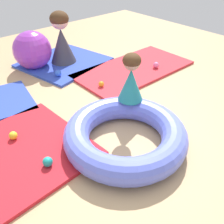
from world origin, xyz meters
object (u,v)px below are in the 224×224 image
at_px(adult_seated, 61,38).
at_px(play_ball_yellow, 13,135).
at_px(child_in_teal, 131,78).
at_px(play_ball_pink, 156,65).
at_px(inflatable_cushion, 125,135).
at_px(play_ball_blue, 58,73).
at_px(play_ball_teal, 48,162).
at_px(play_ball_orange, 101,84).
at_px(play_ball_yellow_second, 57,48).
at_px(exercise_ball_large, 32,50).

distance_m(adult_seated, play_ball_yellow, 2.02).
xyz_separation_m(child_in_teal, play_ball_pink, (1.22, 0.64, -0.44)).
height_order(inflatable_cushion, play_ball_yellow, inflatable_cushion).
xyz_separation_m(play_ball_blue, play_ball_teal, (-1.04, -1.49, -0.00)).
height_order(child_in_teal, adult_seated, adult_seated).
bearing_deg(play_ball_teal, play_ball_orange, 31.93).
height_order(adult_seated, play_ball_yellow_second, adult_seated).
distance_m(adult_seated, play_ball_pink, 1.56).
relative_size(play_ball_blue, play_ball_orange, 1.28).
relative_size(play_ball_yellow, play_ball_blue, 0.87).
distance_m(play_ball_teal, play_ball_yellow_second, 2.89).
xyz_separation_m(play_ball_yellow, play_ball_pink, (2.43, 0.15, 0.00)).
bearing_deg(play_ball_yellow, play_ball_pink, 3.45).
height_order(play_ball_yellow, play_ball_pink, play_ball_pink).
relative_size(child_in_teal, play_ball_pink, 5.81).
distance_m(adult_seated, play_ball_blue, 0.65).
relative_size(play_ball_teal, play_ball_orange, 1.19).
distance_m(play_ball_pink, play_ball_yellow_second, 1.86).
bearing_deg(play_ball_yellow_second, adult_seated, -110.08).
relative_size(play_ball_teal, exercise_ball_large, 0.16).
xyz_separation_m(play_ball_yellow, play_ball_teal, (0.08, -0.57, 0.00)).
distance_m(play_ball_yellow, play_ball_teal, 0.57).
relative_size(play_ball_teal, play_ball_yellow_second, 1.41).
bearing_deg(play_ball_teal, child_in_teal, 3.96).
bearing_deg(exercise_ball_large, adult_seated, -20.69).
bearing_deg(play_ball_blue, play_ball_yellow_second, 59.12).
bearing_deg(play_ball_blue, exercise_ball_large, 97.68).
relative_size(adult_seated, play_ball_yellow, 9.36).
relative_size(play_ball_pink, play_ball_blue, 0.93).
distance_m(child_in_teal, adult_seated, 1.85).
relative_size(play_ball_yellow, exercise_ball_large, 0.15).
height_order(child_in_teal, play_ball_yellow, child_in_teal).
bearing_deg(inflatable_cushion, play_ball_yellow, 136.12).
height_order(play_ball_yellow_second, exercise_ball_large, exercise_ball_large).
bearing_deg(adult_seated, play_ball_pink, 119.89).
height_order(play_ball_yellow, play_ball_yellow_second, play_ball_yellow).
xyz_separation_m(inflatable_cushion, play_ball_yellow, (-0.83, 0.80, -0.05)).
distance_m(play_ball_pink, play_ball_orange, 1.04).
bearing_deg(inflatable_cushion, play_ball_yellow_second, 72.57).
bearing_deg(play_ball_yellow, play_ball_orange, 10.23).
distance_m(inflatable_cushion, play_ball_orange, 1.19).
bearing_deg(exercise_ball_large, play_ball_yellow_second, 28.56).
distance_m(inflatable_cushion, exercise_ball_large, 2.32).
xyz_separation_m(play_ball_yellow, play_ball_blue, (1.11, 0.92, 0.01)).
bearing_deg(child_in_teal, play_ball_orange, 21.55).
height_order(inflatable_cushion, adult_seated, adult_seated).
height_order(inflatable_cushion, child_in_teal, child_in_teal).
xyz_separation_m(play_ball_orange, exercise_ball_large, (-0.36, 1.25, 0.22)).
relative_size(play_ball_pink, play_ball_teal, 1.00).
bearing_deg(adult_seated, play_ball_orange, 76.66).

